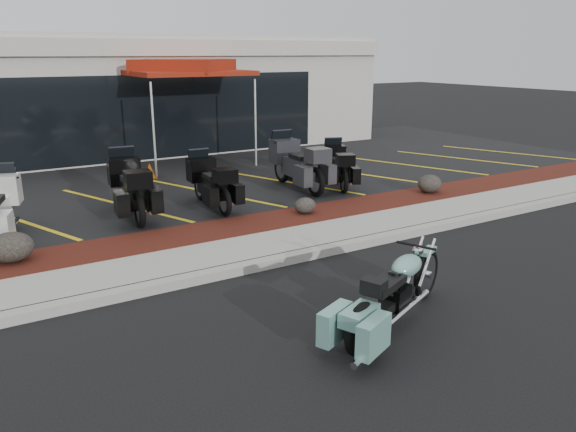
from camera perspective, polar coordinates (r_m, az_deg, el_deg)
ground at (r=9.29m, az=6.42°, el=-5.65°), size 90.00×90.00×0.00m
curb at (r=9.95m, az=3.29°, el=-3.61°), size 24.00×0.25×0.15m
sidewalk at (r=10.50m, az=1.13°, el=-2.50°), size 24.00×1.20×0.15m
mulch_bed at (r=11.48m, az=-2.07°, el=-0.83°), size 24.00×1.20×0.16m
upper_lot at (r=16.26m, az=-11.42°, el=3.97°), size 26.00×9.60×0.15m
dealership_building at (r=21.96m, az=-17.48°, el=11.78°), size 18.00×8.16×4.00m
boulder_left at (r=10.20m, az=-26.30°, el=-2.86°), size 0.70×0.58×0.50m
boulder_mid at (r=11.93m, az=1.73°, el=1.08°), size 0.48×0.40×0.34m
boulder_right at (r=14.12m, az=14.17°, el=3.21°), size 0.62×0.52×0.44m
hero_cruiser at (r=8.34m, az=13.89°, el=-5.05°), size 2.83×1.74×0.98m
touring_white at (r=12.14m, az=-26.84°, el=1.87°), size 1.47×2.38×1.30m
touring_black_front at (r=12.83m, az=-16.37°, el=3.82°), size 1.14×2.42×1.36m
touring_black_mid at (r=13.08m, az=-8.97°, el=4.18°), size 0.91×2.13×1.21m
touring_grey at (r=14.72m, az=-0.63°, el=6.09°), size 1.05×2.45×1.40m
touring_black_rear at (r=15.02m, az=4.58°, el=5.79°), size 1.52×2.13×1.16m
traffic_cone at (r=15.78m, az=-13.86°, el=4.50°), size 0.34×0.34×0.42m
popup_canopy at (r=17.62m, az=-10.50°, el=14.48°), size 3.89×3.89×3.11m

